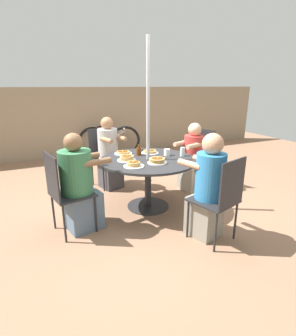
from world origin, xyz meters
name	(u,v)px	position (x,y,z in m)	size (l,w,h in m)	color
ground_plane	(148,206)	(0.00, 0.00, 0.00)	(12.00, 12.00, 0.00)	#8C664C
back_fence	(92,122)	(0.00, 3.35, 0.82)	(10.00, 0.06, 1.64)	gray
patio_table	(148,166)	(0.00, 0.00, 0.61)	(1.32, 1.32, 0.71)	#28282B
umbrella_pole	(148,129)	(0.00, 0.00, 1.13)	(0.05, 0.05, 2.25)	#ADADB2
patio_chair_north	(221,196)	(0.34, -1.14, 0.55)	(0.55, 0.55, 0.98)	#232326
diner_north	(207,190)	(0.29, -0.97, 0.56)	(0.44, 0.53, 1.20)	gray
patio_chair_east	(199,155)	(1.12, 0.39, 0.55)	(0.56, 0.56, 0.98)	#232326
diner_east	(192,159)	(0.95, 0.33, 0.51)	(0.53, 0.45, 1.11)	beige
patio_chair_south	(104,153)	(-0.32, 1.14, 0.55)	(0.54, 0.54, 0.98)	#232326
diner_south	(109,156)	(-0.27, 0.97, 0.55)	(0.43, 0.53, 1.19)	#3D3D42
patio_chair_west	(64,189)	(-1.16, -0.26, 0.55)	(0.52, 0.52, 0.98)	#232326
diner_west	(79,187)	(-0.98, -0.22, 0.53)	(0.59, 0.46, 1.18)	slate
pancake_plate_a	(150,152)	(0.15, 0.27, 0.73)	(0.26, 0.26, 0.06)	white
pancake_plate_b	(157,161)	(0.02, -0.24, 0.74)	(0.26, 0.26, 0.08)	white
pancake_plate_c	(127,158)	(-0.29, 0.04, 0.74)	(0.26, 0.26, 0.08)	white
pancake_plate_d	(134,165)	(-0.31, -0.25, 0.74)	(0.26, 0.26, 0.07)	white
pancake_plate_e	(123,153)	(-0.22, 0.40, 0.73)	(0.26, 0.26, 0.05)	white
syrup_bottle	(139,151)	(-0.04, 0.24, 0.77)	(0.10, 0.08, 0.15)	#602D0F
coffee_cup	(167,152)	(0.32, 0.06, 0.76)	(0.09, 0.09, 0.09)	white
drinking_glass_a	(182,152)	(0.51, -0.06, 0.77)	(0.06, 0.06, 0.12)	silver
bicycle	(110,141)	(0.33, 3.03, 0.37)	(1.49, 0.50, 0.74)	black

